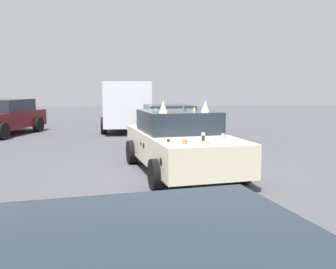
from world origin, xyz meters
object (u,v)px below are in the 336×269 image
art_car_decorated (180,142)px  parked_sedan_behind_left (3,117)px  parked_sedan_row_back_center (169,123)px  parked_van_near_left (128,103)px

art_car_decorated → parked_sedan_behind_left: 9.98m
parked_sedan_behind_left → parked_sedan_row_back_center: (-2.19, -6.80, -0.08)m
parked_sedan_row_back_center → art_car_decorated: bearing=-9.0°
parked_sedan_behind_left → parked_sedan_row_back_center: bearing=85.3°
parked_sedan_behind_left → parked_van_near_left: bearing=120.1°
parked_van_near_left → parked_sedan_row_back_center: 4.15m
art_car_decorated → parked_sedan_behind_left: (7.32, 6.79, 0.03)m
parked_sedan_behind_left → parked_sedan_row_back_center: 7.14m
parked_van_near_left → parked_sedan_row_back_center: bearing=21.9°
art_car_decorated → parked_sedan_behind_left: art_car_decorated is taller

